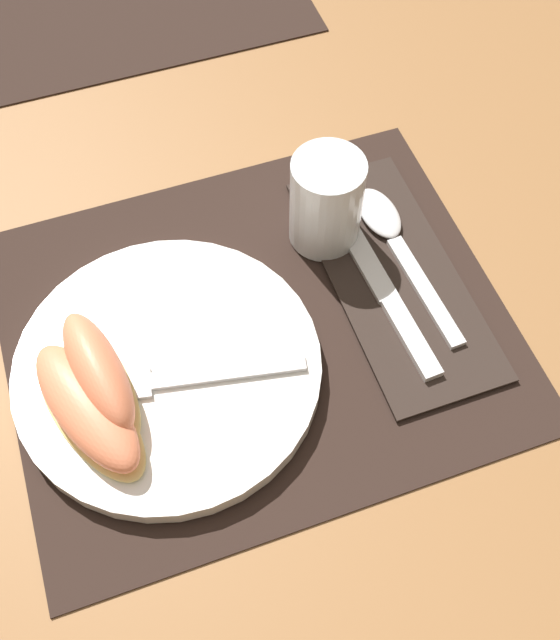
{
  "coord_description": "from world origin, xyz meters",
  "views": [
    {
      "loc": [
        -0.09,
        -0.31,
        0.55
      ],
      "look_at": [
        0.02,
        -0.01,
        0.02
      ],
      "focal_mm": 42.0,
      "sensor_mm": 36.0,
      "label": 1
    }
  ],
  "objects_px": {
    "citrus_wedge_0": "(99,373)",
    "fork": "(162,381)",
    "juice_glass": "(326,206)",
    "knife": "(382,286)",
    "citrus_wedge_1": "(87,408)",
    "spoon": "(391,233)",
    "plate": "(168,368)"
  },
  "relations": [
    {
      "from": "citrus_wedge_0",
      "to": "fork",
      "type": "bearing_deg",
      "value": -16.59
    },
    {
      "from": "juice_glass",
      "to": "knife",
      "type": "relative_size",
      "value": 0.44
    },
    {
      "from": "citrus_wedge_1",
      "to": "fork",
      "type": "bearing_deg",
      "value": 9.64
    },
    {
      "from": "knife",
      "to": "spoon",
      "type": "distance_m",
      "value": 0.06
    },
    {
      "from": "citrus_wedge_0",
      "to": "citrus_wedge_1",
      "type": "distance_m",
      "value": 0.03
    },
    {
      "from": "citrus_wedge_0",
      "to": "citrus_wedge_1",
      "type": "height_order",
      "value": "citrus_wedge_0"
    },
    {
      "from": "citrus_wedge_1",
      "to": "plate",
      "type": "bearing_deg",
      "value": 20.38
    },
    {
      "from": "knife",
      "to": "citrus_wedge_0",
      "type": "height_order",
      "value": "citrus_wedge_0"
    },
    {
      "from": "plate",
      "to": "citrus_wedge_1",
      "type": "bearing_deg",
      "value": -159.62
    },
    {
      "from": "plate",
      "to": "juice_glass",
      "type": "xyz_separation_m",
      "value": [
        0.17,
        0.09,
        0.03
      ]
    },
    {
      "from": "juice_glass",
      "to": "citrus_wedge_0",
      "type": "height_order",
      "value": "juice_glass"
    },
    {
      "from": "plate",
      "to": "spoon",
      "type": "distance_m",
      "value": 0.24
    },
    {
      "from": "juice_glass",
      "to": "citrus_wedge_0",
      "type": "bearing_deg",
      "value": -157.22
    },
    {
      "from": "citrus_wedge_0",
      "to": "citrus_wedge_1",
      "type": "xyz_separation_m",
      "value": [
        -0.02,
        -0.02,
        -0.01
      ]
    },
    {
      "from": "plate",
      "to": "citrus_wedge_0",
      "type": "bearing_deg",
      "value": -177.98
    },
    {
      "from": "fork",
      "to": "citrus_wedge_1",
      "type": "distance_m",
      "value": 0.06
    },
    {
      "from": "citrus_wedge_1",
      "to": "juice_glass",
      "type": "bearing_deg",
      "value": 26.09
    },
    {
      "from": "fork",
      "to": "citrus_wedge_1",
      "type": "height_order",
      "value": "citrus_wedge_1"
    },
    {
      "from": "juice_glass",
      "to": "plate",
      "type": "bearing_deg",
      "value": -151.82
    },
    {
      "from": "fork",
      "to": "juice_glass",
      "type": "bearing_deg",
      "value": 30.72
    },
    {
      "from": "juice_glass",
      "to": "spoon",
      "type": "xyz_separation_m",
      "value": [
        0.06,
        -0.02,
        -0.03
      ]
    },
    {
      "from": "spoon",
      "to": "fork",
      "type": "relative_size",
      "value": 0.92
    },
    {
      "from": "knife",
      "to": "citrus_wedge_1",
      "type": "height_order",
      "value": "citrus_wedge_1"
    },
    {
      "from": "citrus_wedge_0",
      "to": "juice_glass",
      "type": "bearing_deg",
      "value": 22.78
    },
    {
      "from": "plate",
      "to": "citrus_wedge_0",
      "type": "xyz_separation_m",
      "value": [
        -0.05,
        -0.0,
        0.03
      ]
    },
    {
      "from": "spoon",
      "to": "citrus_wedge_0",
      "type": "distance_m",
      "value": 0.29
    },
    {
      "from": "juice_glass",
      "to": "citrus_wedge_1",
      "type": "distance_m",
      "value": 0.27
    },
    {
      "from": "juice_glass",
      "to": "knife",
      "type": "height_order",
      "value": "juice_glass"
    },
    {
      "from": "plate",
      "to": "fork",
      "type": "bearing_deg",
      "value": -118.39
    },
    {
      "from": "knife",
      "to": "citrus_wedge_1",
      "type": "bearing_deg",
      "value": -170.98
    },
    {
      "from": "spoon",
      "to": "fork",
      "type": "bearing_deg",
      "value": -160.79
    },
    {
      "from": "citrus_wedge_1",
      "to": "knife",
      "type": "bearing_deg",
      "value": 9.02
    }
  ]
}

